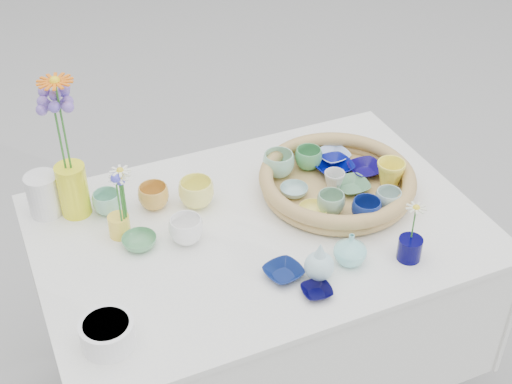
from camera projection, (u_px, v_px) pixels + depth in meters
name	position (u px, v px, depth m)	size (l,w,h in m)	color
wicker_tray	(337.00, 182.00, 2.15)	(0.47, 0.47, 0.08)	#A08450
tray_ceramic_0	(333.00, 167.00, 2.22)	(0.12, 0.12, 0.03)	#030A6F
tray_ceramic_1	(366.00, 169.00, 2.22)	(0.11, 0.11, 0.03)	#0B0353
tray_ceramic_2	(390.00, 174.00, 2.15)	(0.09, 0.09, 0.08)	#FCEB45
tray_ceramic_3	(352.00, 186.00, 2.14)	(0.10, 0.10, 0.03)	#53875E
tray_ceramic_4	(331.00, 203.00, 2.05)	(0.08, 0.08, 0.06)	#80AE8E
tray_ceramic_5	(294.00, 191.00, 2.13)	(0.08, 0.08, 0.03)	#93B9B4
tray_ceramic_6	(279.00, 164.00, 2.19)	(0.10, 0.10, 0.08)	#8CC5A7
tray_ceramic_7	(334.00, 180.00, 2.14)	(0.06, 0.06, 0.06)	silver
tray_ceramic_8	(333.00, 156.00, 2.28)	(0.10, 0.10, 0.02)	#ABC5F8
tray_ceramic_9	(366.00, 210.00, 2.02)	(0.09, 0.09, 0.07)	navy
tray_ceramic_10	(313.00, 211.00, 2.05)	(0.09, 0.09, 0.03)	#FBE661
tray_ceramic_11	(388.00, 200.00, 2.06)	(0.08, 0.08, 0.06)	#9EC0BA
tray_ceramic_12	(308.00, 158.00, 2.23)	(0.09, 0.09, 0.07)	#4D9D5E
loose_ceramic_0	(154.00, 197.00, 2.09)	(0.09, 0.09, 0.07)	gold
loose_ceramic_1	(196.00, 193.00, 2.10)	(0.11, 0.11, 0.08)	#FCF571
loose_ceramic_2	(139.00, 242.00, 1.96)	(0.10, 0.10, 0.03)	#569A64
loose_ceramic_3	(186.00, 230.00, 1.97)	(0.10, 0.10, 0.08)	white
loose_ceramic_4	(283.00, 273.00, 1.87)	(0.10, 0.10, 0.02)	#0B1B54
loose_ceramic_5	(107.00, 203.00, 2.07)	(0.08, 0.08, 0.07)	#83C7AA
loose_ceramic_6	(317.00, 291.00, 1.82)	(0.08, 0.08, 0.02)	black
fluted_bowl	(107.00, 333.00, 1.67)	(0.13, 0.13, 0.07)	white
bud_vase_paleblue	(320.00, 260.00, 1.84)	(0.08, 0.08, 0.12)	#AED8DE
bud_vase_seafoam	(350.00, 249.00, 1.89)	(0.09, 0.09, 0.09)	#8DE1DB
bud_vase_cobalt	(410.00, 249.00, 1.91)	(0.07, 0.07, 0.07)	#02003D
single_daisy	(414.00, 223.00, 1.87)	(0.06, 0.06, 0.12)	silver
tall_vase_yellow	(73.00, 190.00, 2.04)	(0.09, 0.09, 0.16)	#F6F421
gerbera	(63.00, 126.00, 1.91)	(0.11, 0.11, 0.29)	orange
hydrangea	(60.00, 138.00, 1.93)	(0.08, 0.08, 0.28)	#6D55CC
white_pitcher	(44.00, 195.00, 2.05)	(0.14, 0.10, 0.13)	silver
daisy_cup	(119.00, 226.00, 1.99)	(0.06, 0.06, 0.07)	yellow
daisy_posy	(118.00, 193.00, 1.92)	(0.09, 0.09, 0.17)	white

